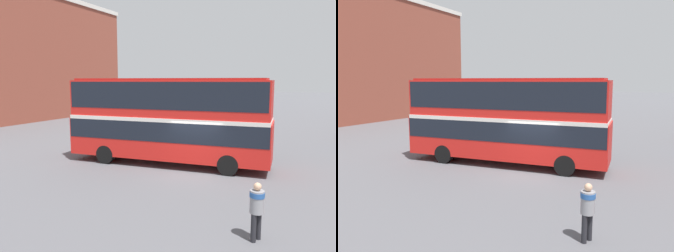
% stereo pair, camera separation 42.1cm
% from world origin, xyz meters
% --- Properties ---
extents(ground_plane, '(240.00, 240.00, 0.00)m').
position_xyz_m(ground_plane, '(0.00, 0.00, 0.00)').
color(ground_plane, '#5B5B60').
extents(building_row_left, '(10.70, 30.85, 14.16)m').
position_xyz_m(building_row_left, '(-27.75, 11.08, 7.09)').
color(building_row_left, brown).
rests_on(building_row_left, ground_plane).
extents(double_decker_bus, '(10.82, 3.55, 4.55)m').
position_xyz_m(double_decker_bus, '(-1.98, 1.17, 2.60)').
color(double_decker_bus, red).
rests_on(double_decker_bus, ground_plane).
extents(pedestrian_foreground, '(0.53, 0.53, 1.67)m').
position_xyz_m(pedestrian_foreground, '(3.97, -5.42, 1.02)').
color(pedestrian_foreground, '#232328').
rests_on(pedestrian_foreground, ground_plane).
extents(parked_car_side_street, '(4.59, 2.44, 1.58)m').
position_xyz_m(parked_car_side_street, '(-5.75, 13.13, 0.81)').
color(parked_car_side_street, silver).
rests_on(parked_car_side_street, ground_plane).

